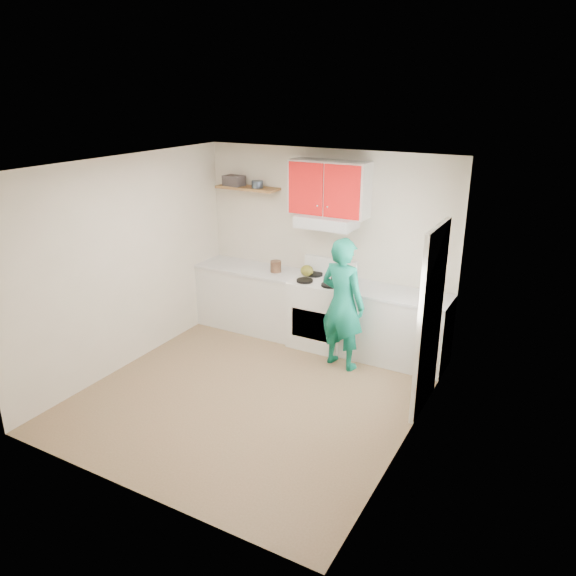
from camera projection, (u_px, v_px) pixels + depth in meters
The scene contains 21 objects.
floor at pixel (254, 393), 6.38m from camera, with size 3.80×3.80×0.00m, color brown.
ceiling at pixel (248, 165), 5.49m from camera, with size 3.60×3.80×0.04m, color white.
back_wall at pixel (326, 246), 7.50m from camera, with size 3.60×0.04×2.60m, color beige.
front_wall at pixel (123, 359), 4.37m from camera, with size 3.60×0.04×2.60m, color beige.
left_wall at pixel (127, 264), 6.75m from camera, with size 0.04×3.80×2.60m, color beige.
right_wall at pixel (415, 320), 5.12m from camera, with size 0.04×3.80×2.60m, color beige.
door at pixel (430, 320), 5.80m from camera, with size 0.05×0.85×2.05m, color white.
door_glass at pixel (431, 282), 5.67m from camera, with size 0.01×0.55×0.95m, color white.
counter_left at pixel (251, 298), 8.02m from camera, with size 1.52×0.60×0.90m, color silver.
counter_right at pixel (396, 328), 7.03m from camera, with size 1.32×0.60×0.90m, color silver.
stove at pixel (321, 313), 7.48m from camera, with size 0.76×0.65×0.92m, color white.
range_hood at pixel (327, 222), 7.14m from camera, with size 0.76×0.44×0.15m, color silver.
upper_cabinets at pixel (329, 188), 7.04m from camera, with size 1.02×0.33×0.70m, color red.
shelf at pixel (248, 188), 7.65m from camera, with size 0.90×0.30×0.04m, color brown.
books at pixel (234, 181), 7.70m from camera, with size 0.27×0.20×0.14m, color #362F31.
tin at pixel (257, 184), 7.53m from camera, with size 0.16×0.16×0.10m, color #333D4C.
kettle at pixel (307, 271), 7.48m from camera, with size 0.18×0.18×0.15m, color olive.
crock at pixel (276, 267), 7.64m from camera, with size 0.15×0.15×0.18m, color #4D3221.
cutting_board at pixel (385, 295), 6.83m from camera, with size 0.30×0.22×0.02m, color olive.
silicone_mat at pixel (416, 299), 6.72m from camera, with size 0.30×0.25×0.01m, color red.
person at pixel (342, 304), 6.76m from camera, with size 0.61×0.40×1.67m, color #0B6952.
Camera 1 is at (3.04, -4.70, 3.32)m, focal length 34.44 mm.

